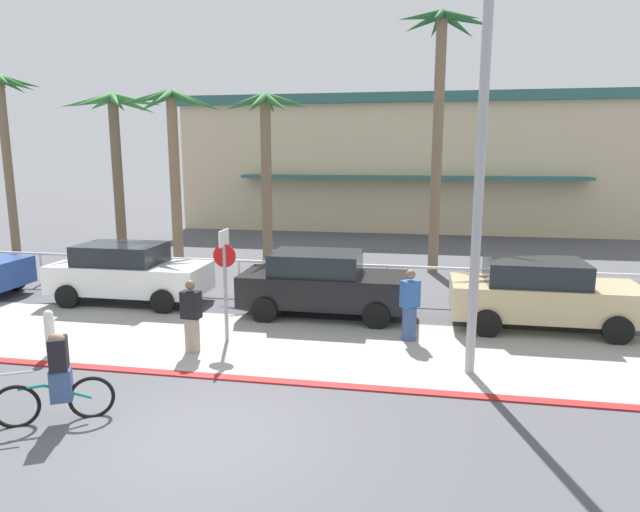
# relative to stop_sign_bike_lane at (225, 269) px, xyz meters

# --- Properties ---
(ground_plane) EXTENTS (80.00, 80.00, 0.00)m
(ground_plane) POSITION_rel_stop_sign_bike_lane_xyz_m (1.12, 5.78, -1.68)
(ground_plane) COLOR #4C4C51
(sidewalk_strip) EXTENTS (44.00, 4.00, 0.02)m
(sidewalk_strip) POSITION_rel_stop_sign_bike_lane_xyz_m (1.12, -0.02, -1.67)
(sidewalk_strip) COLOR #9E9E93
(sidewalk_strip) RESTS_ON ground
(curb_paint) EXTENTS (44.00, 0.24, 0.03)m
(curb_paint) POSITION_rel_stop_sign_bike_lane_xyz_m (1.12, -2.02, -1.66)
(curb_paint) COLOR maroon
(curb_paint) RESTS_ON ground
(building_backdrop) EXTENTS (25.59, 9.47, 7.25)m
(building_backdrop) POSITION_rel_stop_sign_bike_lane_xyz_m (3.62, 21.80, 1.97)
(building_backdrop) COLOR beige
(building_backdrop) RESTS_ON ground
(rail_fence) EXTENTS (27.11, 0.08, 1.04)m
(rail_fence) POSITION_rel_stop_sign_bike_lane_xyz_m (1.12, 4.28, -0.84)
(rail_fence) COLOR white
(rail_fence) RESTS_ON ground
(stop_sign_bike_lane) EXTENTS (0.52, 0.56, 2.56)m
(stop_sign_bike_lane) POSITION_rel_stop_sign_bike_lane_xyz_m (0.00, 0.00, 0.00)
(stop_sign_bike_lane) COLOR gray
(stop_sign_bike_lane) RESTS_ON ground
(bollard_0) EXTENTS (0.20, 0.20, 1.00)m
(bollard_0) POSITION_rel_stop_sign_bike_lane_xyz_m (-3.35, -1.54, -1.16)
(bollard_0) COLOR white
(bollard_0) RESTS_ON ground
(streetlight_curb) EXTENTS (0.24, 2.54, 7.50)m
(streetlight_curb) POSITION_rel_stop_sign_bike_lane_xyz_m (5.29, -1.17, 2.60)
(streetlight_curb) COLOR #9EA0A5
(streetlight_curb) RESTS_ON ground
(palm_tree_0) EXTENTS (3.22, 3.03, 7.38)m
(palm_tree_0) POSITION_rel_stop_sign_bike_lane_xyz_m (-12.74, 9.08, 4.00)
(palm_tree_0) COLOR #756047
(palm_tree_0) RESTS_ON ground
(palm_tree_1) EXTENTS (3.58, 3.22, 6.33)m
(palm_tree_1) POSITION_rel_stop_sign_bike_lane_xyz_m (-6.59, 7.08, 3.12)
(palm_tree_1) COLOR brown
(palm_tree_1) RESTS_ON ground
(palm_tree_2) EXTENTS (3.26, 3.62, 6.37)m
(palm_tree_2) POSITION_rel_stop_sign_bike_lane_xyz_m (-4.18, 6.67, 3.33)
(palm_tree_2) COLOR #846B4C
(palm_tree_2) RESTS_ON ground
(palm_tree_3) EXTENTS (2.87, 3.10, 6.24)m
(palm_tree_3) POSITION_rel_stop_sign_bike_lane_xyz_m (-0.99, 7.09, 3.08)
(palm_tree_3) COLOR #756047
(palm_tree_3) RESTS_ON ground
(palm_tree_4) EXTENTS (3.25, 3.06, 8.90)m
(palm_tree_4) POSITION_rel_stop_sign_bike_lane_xyz_m (4.80, 8.33, 4.80)
(palm_tree_4) COLOR #756047
(palm_tree_4) RESTS_ON ground
(car_white_1) EXTENTS (4.40, 2.02, 1.69)m
(car_white_1) POSITION_rel_stop_sign_bike_lane_xyz_m (-3.90, 2.70, -0.81)
(car_white_1) COLOR white
(car_white_1) RESTS_ON ground
(car_black_2) EXTENTS (4.40, 2.02, 1.69)m
(car_black_2) POSITION_rel_stop_sign_bike_lane_xyz_m (1.82, 2.40, -0.81)
(car_black_2) COLOR black
(car_black_2) RESTS_ON ground
(car_tan_3) EXTENTS (4.40, 2.02, 1.69)m
(car_tan_3) POSITION_rel_stop_sign_bike_lane_xyz_m (7.21, 2.26, -0.81)
(car_tan_3) COLOR tan
(car_tan_3) RESTS_ON ground
(cyclist_teal_0) EXTENTS (1.64, 0.90, 1.50)m
(cyclist_teal_0) POSITION_rel_stop_sign_bike_lane_xyz_m (-1.32, -4.12, -0.98)
(cyclist_teal_0) COLOR black
(cyclist_teal_0) RESTS_ON ground
(pedestrian_0) EXTENTS (0.48, 0.45, 1.66)m
(pedestrian_0) POSITION_rel_stop_sign_bike_lane_xyz_m (4.08, 0.79, -0.91)
(pedestrian_0) COLOR #384C7A
(pedestrian_0) RESTS_ON ground
(pedestrian_1) EXTENTS (0.41, 0.34, 1.59)m
(pedestrian_1) POSITION_rel_stop_sign_bike_lane_xyz_m (-0.48, -0.81, -0.95)
(pedestrian_1) COLOR gray
(pedestrian_1) RESTS_ON ground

